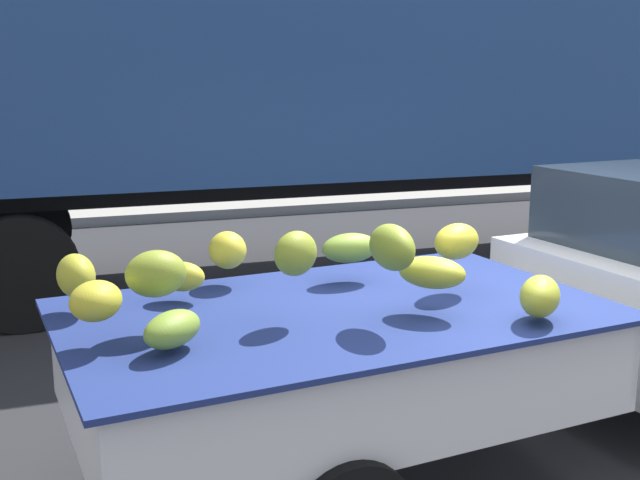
% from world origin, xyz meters
% --- Properties ---
extents(ground, '(220.00, 220.00, 0.00)m').
position_xyz_m(ground, '(0.00, 0.00, 0.00)').
color(ground, '#28282B').
extents(curb_strip, '(80.00, 0.80, 0.16)m').
position_xyz_m(curb_strip, '(0.00, 9.13, 0.08)').
color(curb_strip, gray).
rests_on(curb_strip, ground).
extents(pickup_truck, '(5.35, 2.20, 1.70)m').
position_xyz_m(pickup_truck, '(0.87, 0.26, 0.89)').
color(pickup_truck, white).
rests_on(pickup_truck, ground).
extents(semi_trailer, '(12.00, 2.70, 3.95)m').
position_xyz_m(semi_trailer, '(0.64, 4.91, 2.54)').
color(semi_trailer, navy).
rests_on(semi_trailer, ground).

